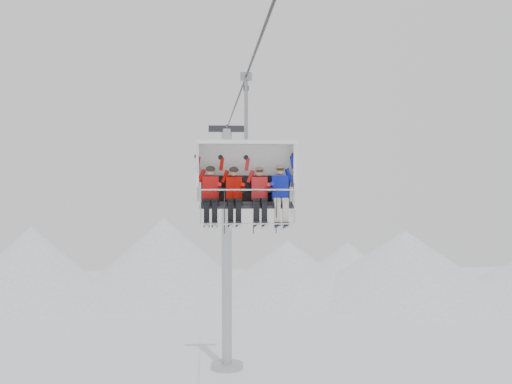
{
  "coord_description": "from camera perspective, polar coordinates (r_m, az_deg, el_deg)",
  "views": [
    {
      "loc": [
        -0.99,
        -13.39,
        10.65
      ],
      "look_at": [
        0.0,
        0.0,
        10.33
      ],
      "focal_mm": 45.0,
      "sensor_mm": 36.0,
      "label": 1
    }
  ],
  "objects": [
    {
      "name": "ridgeline",
      "position": [
        55.99,
        -4.82,
        -6.68
      ],
      "size": [
        72.0,
        21.0,
        7.0
      ],
      "color": "white",
      "rests_on": "ground"
    },
    {
      "name": "lift_tower_right",
      "position": [
        35.74,
        -2.61,
        -6.48
      ],
      "size": [
        2.0,
        1.8,
        13.48
      ],
      "color": "#A3A6AA",
      "rests_on": "ground"
    },
    {
      "name": "haul_cable",
      "position": [
        13.69,
        0.0,
        12.52
      ],
      "size": [
        0.06,
        50.0,
        0.06
      ],
      "primitive_type": "cylinder",
      "rotation": [
        1.57,
        0.0,
        0.0
      ],
      "color": "#2C2C30",
      "rests_on": "lift_tower_left"
    },
    {
      "name": "chairlift_carrier",
      "position": [
        17.14,
        -0.91,
        1.62
      ],
      "size": [
        2.63,
        1.17,
        3.98
      ],
      "color": "black",
      "rests_on": "haul_cable"
    },
    {
      "name": "skier_far_left",
      "position": [
        16.81,
        -4.06,
        -0.07
      ],
      "size": [
        0.43,
        1.69,
        1.7
      ],
      "color": "red",
      "rests_on": "chairlift_carrier"
    },
    {
      "name": "skier_center_left",
      "position": [
        16.82,
        -1.97,
        -0.1
      ],
      "size": [
        0.42,
        1.69,
        1.67
      ],
      "color": "#BE0B02",
      "rests_on": "chairlift_carrier"
    },
    {
      "name": "skier_center_right",
      "position": [
        16.86,
        0.31,
        -0.1
      ],
      "size": [
        0.42,
        1.69,
        1.67
      ],
      "color": "red",
      "rests_on": "chairlift_carrier"
    },
    {
      "name": "skier_far_right",
      "position": [
        16.92,
        2.16,
        -0.02
      ],
      "size": [
        0.44,
        1.69,
        1.74
      ],
      "color": "#0F1BAC",
      "rests_on": "chairlift_carrier"
    }
  ]
}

